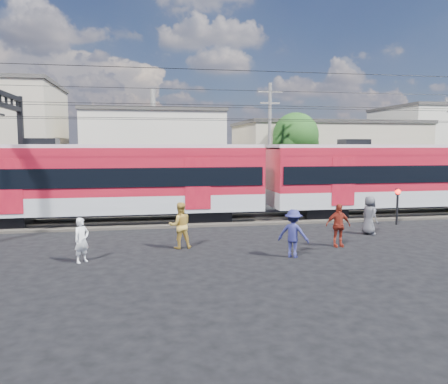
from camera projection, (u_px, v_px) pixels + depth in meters
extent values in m
plane|color=black|center=(223.00, 259.00, 15.87)|extent=(120.00, 120.00, 0.00)
cube|color=#2D2823|center=(198.00, 220.00, 23.70)|extent=(70.00, 3.40, 0.12)
cube|color=#59544C|center=(199.00, 221.00, 22.95)|extent=(70.00, 0.12, 0.12)
cube|color=#59544C|center=(196.00, 216.00, 24.42)|extent=(70.00, 0.12, 0.12)
cube|color=black|center=(5.00, 221.00, 21.97)|extent=(2.40, 2.20, 0.70)
cube|color=black|center=(207.00, 215.00, 23.75)|extent=(2.40, 2.20, 0.70)
cube|color=#A2A5AA|center=(109.00, 203.00, 22.78)|extent=(16.00, 3.00, 0.90)
cube|color=maroon|center=(108.00, 171.00, 22.60)|extent=(16.00, 3.00, 2.40)
cube|color=black|center=(109.00, 176.00, 22.63)|extent=(15.68, 3.08, 0.95)
cube|color=#A2A5AA|center=(108.00, 147.00, 22.47)|extent=(16.00, 2.60, 0.25)
cube|color=black|center=(320.00, 212.00, 24.89)|extent=(2.40, 2.20, 0.70)
cube|color=#A2A5AA|center=(403.00, 196.00, 25.70)|extent=(16.00, 3.00, 0.90)
cube|color=maroon|center=(404.00, 168.00, 25.52)|extent=(16.00, 3.00, 2.40)
cube|color=black|center=(404.00, 172.00, 25.55)|extent=(15.68, 3.08, 0.95)
cube|color=#A2A5AA|center=(405.00, 147.00, 25.39)|extent=(16.00, 2.60, 0.25)
cube|color=black|center=(22.00, 156.00, 26.00)|extent=(0.30, 0.30, 7.00)
cylinder|color=black|center=(199.00, 119.00, 22.44)|extent=(70.00, 0.03, 0.03)
cylinder|color=black|center=(196.00, 120.00, 23.81)|extent=(70.00, 0.03, 0.03)
cylinder|color=black|center=(199.00, 105.00, 22.36)|extent=(70.00, 0.03, 0.03)
cylinder|color=black|center=(196.00, 107.00, 23.73)|extent=(70.00, 0.03, 0.03)
cylinder|color=black|center=(206.00, 69.00, 19.48)|extent=(70.00, 0.03, 0.03)
cylinder|color=black|center=(190.00, 89.00, 26.34)|extent=(70.00, 0.03, 0.03)
cube|color=#BBB6A3|center=(154.00, 152.00, 41.59)|extent=(12.00, 12.00, 7.00)
cube|color=#3F3D3A|center=(153.00, 113.00, 41.20)|extent=(12.24, 12.24, 0.30)
cube|color=tan|center=(324.00, 157.00, 41.48)|extent=(16.00, 10.00, 6.00)
cube|color=#3F3D3A|center=(325.00, 124.00, 41.15)|extent=(16.32, 10.20, 0.30)
cube|color=#BBB6A3|center=(431.00, 147.00, 47.73)|extent=(10.00, 10.00, 8.00)
cube|color=#3F3D3A|center=(433.00, 108.00, 47.29)|extent=(10.20, 10.20, 0.30)
cylinder|color=slate|center=(270.00, 144.00, 31.15)|extent=(0.24, 0.24, 8.50)
cube|color=slate|center=(270.00, 92.00, 30.76)|extent=(1.80, 0.12, 0.12)
cube|color=slate|center=(270.00, 103.00, 30.85)|extent=(1.40, 0.12, 0.12)
cylinder|color=#382619|center=(295.00, 173.00, 34.85)|extent=(0.36, 0.36, 3.92)
sphere|color=#1A4614|center=(296.00, 136.00, 34.54)|extent=(3.64, 3.64, 3.64)
sphere|color=#1A4614|center=(301.00, 144.00, 35.01)|extent=(2.80, 2.80, 2.80)
imported|color=white|center=(82.00, 240.00, 15.37)|extent=(0.68, 0.68, 1.59)
imported|color=gold|center=(180.00, 225.00, 17.47)|extent=(0.97, 0.78, 1.86)
imported|color=navy|center=(293.00, 233.00, 16.06)|extent=(1.33, 1.19, 1.79)
imported|color=maroon|center=(338.00, 225.00, 17.75)|extent=(1.06, 0.48, 1.77)
imported|color=#49494E|center=(369.00, 215.00, 20.25)|extent=(0.75, 0.98, 1.79)
cylinder|color=black|center=(397.00, 208.00, 22.71)|extent=(0.12, 0.12, 1.78)
sphere|color=#FF140C|center=(398.00, 192.00, 22.62)|extent=(0.28, 0.28, 0.28)
cube|color=black|center=(398.00, 192.00, 22.62)|extent=(0.25, 0.06, 0.35)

